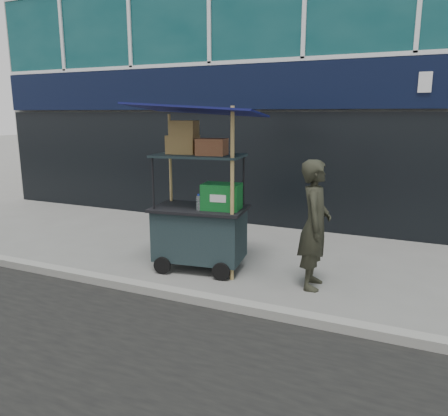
% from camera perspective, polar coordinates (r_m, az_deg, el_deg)
% --- Properties ---
extents(ground, '(80.00, 80.00, 0.00)m').
position_cam_1_polar(ground, '(5.80, -0.67, -11.85)').
color(ground, slate).
rests_on(ground, ground).
extents(curb, '(80.00, 0.18, 0.12)m').
position_cam_1_polar(curb, '(5.61, -1.55, -12.05)').
color(curb, gray).
rests_on(curb, ground).
extents(vendor_cart, '(2.03, 1.56, 2.52)m').
position_cam_1_polar(vendor_cart, '(6.64, -3.07, -0.67)').
color(vendor_cart, black).
rests_on(vendor_cart, ground).
extents(vendor_man, '(0.50, 0.69, 1.78)m').
position_cam_1_polar(vendor_man, '(6.05, 11.78, -2.16)').
color(vendor_man, '#28291E').
rests_on(vendor_man, ground).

